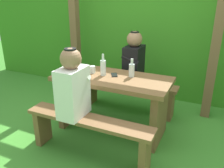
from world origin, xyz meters
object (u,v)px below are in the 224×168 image
object	(u,v)px
bench_far	(129,90)
cell_phone	(114,75)
person_black_coat	(134,60)
drinking_glass	(92,69)
picnic_table	(112,94)
bottle_left	(103,67)
bench_near	(89,129)
person_white_shirt	(73,86)
bottle_right	(132,70)

from	to	relation	value
bench_far	cell_phone	xyz separation A→B (m)	(-0.00, -0.52, 0.40)
person_black_coat	drinking_glass	size ratio (longest dim) A/B	8.19
picnic_table	bottle_left	distance (m)	0.35
person_black_coat	drinking_glass	bearing A→B (deg)	-122.55
picnic_table	bench_near	size ratio (longest dim) A/B	1.00
person_white_shirt	bottle_left	world-z (taller)	person_white_shirt
bench_far	drinking_glass	world-z (taller)	drinking_glass
bench_near	bottle_right	world-z (taller)	bottle_right
person_white_shirt	bottle_left	bearing A→B (deg)	86.00
bench_far	cell_phone	size ratio (longest dim) A/B	10.00
picnic_table	bench_far	world-z (taller)	picnic_table
bench_near	person_black_coat	distance (m)	1.26
bench_near	person_white_shirt	bearing A→B (deg)	178.86
bench_far	bottle_left	size ratio (longest dim) A/B	5.28
cell_phone	bench_far	bearing A→B (deg)	60.62
bottle_right	person_black_coat	bearing A→B (deg)	106.96
picnic_table	drinking_glass	distance (m)	0.40
bench_near	bottle_right	size ratio (longest dim) A/B	6.35
bench_far	drinking_glass	size ratio (longest dim) A/B	15.93
bottle_right	bench_near	bearing A→B (deg)	-106.46
bench_far	drinking_glass	bearing A→B (deg)	-117.52
picnic_table	bottle_left	bearing A→B (deg)	172.90
person_white_shirt	bottle_right	size ratio (longest dim) A/B	3.26
bench_near	drinking_glass	bearing A→B (deg)	114.58
picnic_table	cell_phone	xyz separation A→B (m)	(-0.00, 0.07, 0.23)
person_white_shirt	person_black_coat	size ratio (longest dim) A/B	1.00
bench_near	cell_phone	bearing A→B (deg)	90.35
bench_far	cell_phone	distance (m)	0.65
bottle_left	cell_phone	size ratio (longest dim) A/B	1.90
picnic_table	bench_far	bearing A→B (deg)	90.00
person_black_coat	bottle_right	xyz separation A→B (m)	(0.14, -0.47, 0.02)
person_black_coat	bottle_left	world-z (taller)	person_black_coat
picnic_table	person_black_coat	distance (m)	0.66
person_white_shirt	bottle_right	distance (m)	0.79
cell_phone	bottle_right	bearing A→B (deg)	-17.38
bench_far	bottle_right	xyz separation A→B (m)	(0.21, -0.48, 0.48)
bottle_left	cell_phone	bearing A→B (deg)	23.48
picnic_table	drinking_glass	xyz separation A→B (m)	(-0.29, 0.04, 0.27)
bench_near	bottle_left	size ratio (longest dim) A/B	5.28
bench_near	person_black_coat	size ratio (longest dim) A/B	1.95
bottle_right	cell_phone	distance (m)	0.23
bench_near	cell_phone	distance (m)	0.77
person_black_coat	bottle_right	world-z (taller)	person_black_coat
drinking_glass	bench_far	bearing A→B (deg)	62.48
picnic_table	bench_near	distance (m)	0.61
picnic_table	bench_far	size ratio (longest dim) A/B	1.00
bottle_right	bench_far	bearing A→B (deg)	113.43
picnic_table	bottle_right	world-z (taller)	bottle_right
picnic_table	bench_near	world-z (taller)	picnic_table
bench_far	person_white_shirt	xyz separation A→B (m)	(-0.17, -1.17, 0.46)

